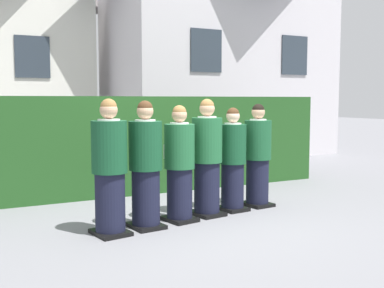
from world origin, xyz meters
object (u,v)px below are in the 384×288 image
object	(u,v)px
student_front_row_1	(146,168)
student_front_row_4	(233,162)
student_front_row_0	(110,171)
student_front_row_3	(207,160)
student_front_row_2	(179,166)
student_front_row_5	(258,158)

from	to	relation	value
student_front_row_1	student_front_row_4	bearing A→B (deg)	11.52
student_front_row_4	student_front_row_1	bearing A→B (deg)	-168.48
student_front_row_0	student_front_row_4	bearing A→B (deg)	11.25
student_front_row_1	student_front_row_3	size ratio (longest dim) A/B	0.99
student_front_row_2	student_front_row_3	distance (m)	0.51
student_front_row_1	student_front_row_5	xyz separation A→B (m)	(2.03, 0.38, -0.03)
student_front_row_5	student_front_row_3	bearing A→B (deg)	-170.71
student_front_row_3	student_front_row_2	bearing A→B (deg)	-166.76
student_front_row_2	student_front_row_4	bearing A→B (deg)	11.81
student_front_row_1	student_front_row_3	world-z (taller)	student_front_row_3
student_front_row_2	student_front_row_5	size ratio (longest dim) A/B	0.99
student_front_row_0	student_front_row_5	bearing A→B (deg)	10.65
student_front_row_2	student_front_row_4	size ratio (longest dim) A/B	1.03
student_front_row_0	student_front_row_1	bearing A→B (deg)	10.43
student_front_row_0	student_front_row_2	bearing A→B (deg)	10.71
student_front_row_0	student_front_row_5	xyz separation A→B (m)	(2.54, 0.48, -0.04)
student_front_row_0	student_front_row_4	xyz separation A→B (m)	(2.04, 0.40, -0.06)
student_front_row_0	student_front_row_2	size ratio (longest dim) A/B	1.06
student_front_row_1	student_front_row_2	bearing A→B (deg)	10.97
student_front_row_1	student_front_row_2	distance (m)	0.55
student_front_row_0	student_front_row_3	bearing A→B (deg)	11.53
student_front_row_3	student_front_row_4	xyz separation A→B (m)	(0.49, 0.09, -0.06)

